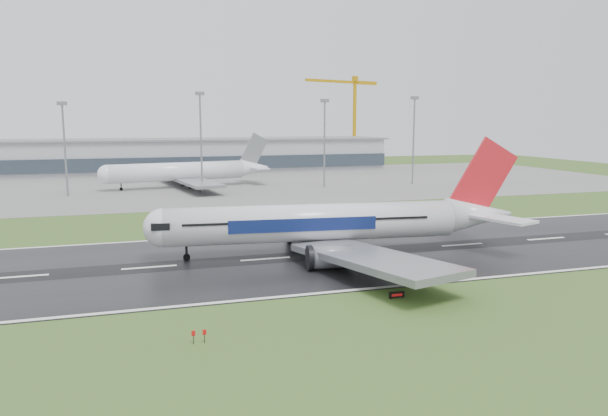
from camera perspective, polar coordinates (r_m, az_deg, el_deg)
name	(u,v)px	position (r m, az deg, el deg)	size (l,w,h in m)	color
ground	(149,268)	(98.10, -15.47, -5.89)	(520.00, 520.00, 0.00)	#33531E
runway	(149,268)	(98.08, -15.47, -5.86)	(400.00, 45.00, 0.10)	black
apron	(140,186)	(221.34, -16.31, 2.19)	(400.00, 130.00, 0.08)	slate
terminal	(138,156)	(280.50, -16.51, 5.06)	(240.00, 36.00, 15.00)	#979BA2
main_airliner	(338,199)	(102.17, 3.52, 0.89)	(69.07, 65.78, 20.39)	silver
parked_airliner	(185,162)	(210.95, -12.05, 4.64)	(64.75, 60.28, 18.98)	white
tower_crane	(354,121)	(317.86, 5.16, 8.80)	(49.27, 2.69, 48.29)	#BF8808
runway_sign	(397,295)	(79.59, 9.41, -8.75)	(2.30, 0.26, 1.04)	black
floodmast_2	(65,151)	(196.41, -23.14, 5.31)	(0.64, 0.64, 29.28)	gray
floodmast_3	(201,144)	(196.37, -10.43, 6.41)	(0.64, 0.64, 32.94)	gray
floodmast_4	(324,145)	(206.24, 2.10, 6.39)	(0.64, 0.64, 31.00)	gray
floodmast_5	(413,142)	(220.55, 11.08, 6.58)	(0.64, 0.64, 32.39)	gray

